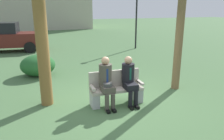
{
  "coord_description": "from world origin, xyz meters",
  "views": [
    {
      "loc": [
        -1.87,
        -5.39,
        2.58
      ],
      "look_at": [
        0.01,
        0.26,
        0.85
      ],
      "focal_mm": 35.41,
      "sensor_mm": 36.0,
      "label": 1
    }
  ],
  "objects": [
    {
      "name": "parked_car_near",
      "position": [
        -3.73,
        8.73,
        0.84
      ],
      "size": [
        4.02,
        1.99,
        1.68
      ],
      "color": "#591E19",
      "rests_on": "ground"
    },
    {
      "name": "street_lamp",
      "position": [
        3.91,
        7.29,
        2.26
      ],
      "size": [
        0.24,
        0.24,
        3.71
      ],
      "color": "black",
      "rests_on": "ground"
    },
    {
      "name": "seated_man_left",
      "position": [
        -0.3,
        -0.21,
        0.74
      ],
      "size": [
        0.34,
        0.72,
        1.34
      ],
      "color": "#4C473D",
      "rests_on": "ground"
    },
    {
      "name": "ground_plane",
      "position": [
        0.0,
        0.0,
        0.0
      ],
      "size": [
        80.0,
        80.0,
        0.0
      ],
      "primitive_type": "plane",
      "color": "#476B40"
    },
    {
      "name": "seated_man_right",
      "position": [
        0.34,
        -0.21,
        0.73
      ],
      "size": [
        0.34,
        0.72,
        1.3
      ],
      "color": "black",
      "rests_on": "ground"
    },
    {
      "name": "shrub_near_bench",
      "position": [
        -1.99,
        3.23,
        0.4
      ],
      "size": [
        1.29,
        1.19,
        0.81
      ],
      "primitive_type": "ellipsoid",
      "color": "#245B29",
      "rests_on": "ground"
    },
    {
      "name": "park_bench",
      "position": [
        0.01,
        -0.09,
        0.4
      ],
      "size": [
        1.43,
        0.44,
        0.9
      ],
      "color": "#B7AD9E",
      "rests_on": "ground"
    }
  ]
}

